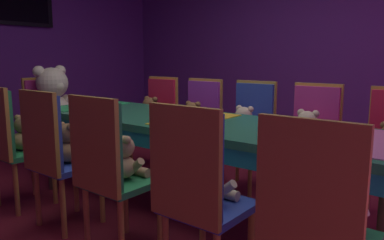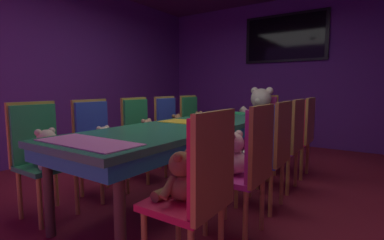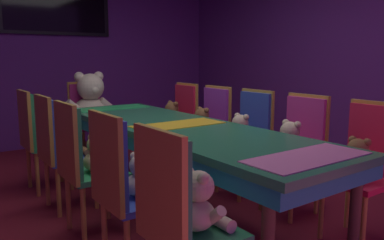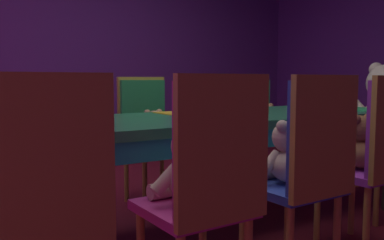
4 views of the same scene
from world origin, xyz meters
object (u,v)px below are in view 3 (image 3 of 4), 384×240
at_px(teddy_right_1, 289,143).
at_px(teddy_left_3, 72,141).
at_px(teddy_right_4, 171,117).
at_px(chair_left_3, 54,142).
at_px(throne_chair, 87,113).
at_px(banquet_table, 178,135).
at_px(chair_right_2, 251,131).
at_px(teddy_left_0, 199,204).
at_px(chair_right_0, 368,157).
at_px(chair_right_4, 182,116).
at_px(chair_left_4, 34,131).
at_px(teddy_right_2, 239,133).
at_px(chair_left_2, 78,156).
at_px(king_teddy_bear, 91,103).
at_px(chair_right_3, 212,123).
at_px(teddy_right_3, 201,124).
at_px(teddy_left_2, 97,156).
at_px(chair_left_0, 174,210).
at_px(chair_right_1, 301,141).
at_px(chair_left_1, 119,178).
at_px(teddy_right_0, 357,161).
at_px(teddy_left_1, 141,178).
at_px(teddy_left_4, 50,131).

bearing_deg(teddy_right_1, teddy_left_3, -40.05).
bearing_deg(teddy_right_1, teddy_right_4, -88.96).
distance_m(chair_left_3, throne_chair, 1.69).
relative_size(banquet_table, chair_right_2, 3.12).
bearing_deg(chair_right_2, chair_left_3, -19.73).
bearing_deg(teddy_right_1, teddy_left_0, 24.74).
xyz_separation_m(chair_right_0, chair_right_4, (-0.00, 2.36, 0.00)).
xyz_separation_m(chair_left_4, teddy_right_2, (1.54, -1.20, -0.00)).
bearing_deg(chair_left_2, king_teddy_bear, 65.96).
bearing_deg(chair_left_4, chair_right_3, -20.41).
bearing_deg(teddy_right_3, teddy_left_2, 22.16).
bearing_deg(chair_left_0, chair_right_1, 20.85).
relative_size(chair_right_2, chair_right_4, 1.00).
bearing_deg(chair_left_2, chair_left_0, -89.33).
relative_size(chair_left_3, teddy_right_1, 2.86).
bearing_deg(teddy_right_1, chair_right_1, -180.00).
distance_m(teddy_left_0, chair_left_3, 1.82).
bearing_deg(teddy_right_1, chair_right_2, -102.57).
relative_size(chair_left_0, chair_right_0, 1.00).
bearing_deg(teddy_right_3, chair_left_0, 50.03).
relative_size(banquet_table, teddy_right_4, 8.94).
xyz_separation_m(chair_left_0, teddy_right_4, (1.50, 2.38, 0.00)).
xyz_separation_m(banquet_table, chair_left_1, (-0.83, -0.62, -0.06)).
distance_m(teddy_left_3, chair_right_0, 2.35).
bearing_deg(throne_chair, chair_right_3, 28.81).
bearing_deg(throne_chair, teddy_right_0, 11.79).
bearing_deg(chair_left_2, teddy_left_3, 75.56).
bearing_deg(teddy_left_3, chair_left_0, -94.27).
height_order(chair_left_3, chair_right_4, same).
bearing_deg(teddy_right_2, teddy_right_3, -88.61).
distance_m(chair_left_1, teddy_right_2, 1.64).
height_order(teddy_left_1, teddy_right_4, teddy_right_4).
distance_m(teddy_left_1, king_teddy_bear, 2.63).
relative_size(chair_right_1, chair_right_3, 1.00).
bearing_deg(teddy_left_1, banquet_table, 42.30).
xyz_separation_m(chair_left_1, throne_chair, (0.83, 2.70, 0.00)).
xyz_separation_m(teddy_left_3, teddy_right_4, (1.37, 0.56, 0.01)).
xyz_separation_m(teddy_left_3, teddy_right_0, (1.37, -1.80, 0.00)).
bearing_deg(chair_right_0, teddy_left_2, -38.51).
distance_m(teddy_right_0, chair_right_2, 1.21).
bearing_deg(teddy_right_3, banquet_table, 40.77).
height_order(chair_left_2, teddy_right_1, chair_left_2).
distance_m(teddy_left_3, teddy_right_3, 1.37).
xyz_separation_m(teddy_left_3, teddy_right_3, (1.37, -0.02, 0.01)).
distance_m(chair_left_0, chair_right_4, 2.89).
bearing_deg(chair_right_2, teddy_left_4, -37.88).
bearing_deg(chair_left_2, throne_chair, 67.74).
relative_size(chair_left_4, chair_right_2, 1.00).
height_order(teddy_right_0, chair_right_1, chair_right_1).
bearing_deg(chair_left_4, teddy_left_2, -82.79).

